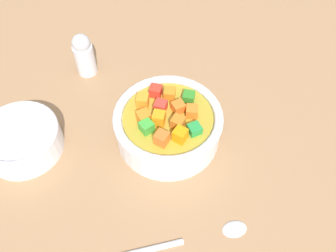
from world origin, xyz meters
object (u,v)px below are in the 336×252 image
object	(u,v)px
spoon	(174,243)
side_bowl_small	(21,139)
soup_bowl_main	(168,125)
pepper_shaker	(84,55)

from	to	relation	value
spoon	side_bowl_small	world-z (taller)	side_bowl_small
soup_bowl_main	side_bowl_small	world-z (taller)	soup_bowl_main
side_bowl_small	pepper_shaker	distance (cm)	18.18
soup_bowl_main	spoon	world-z (taller)	soup_bowl_main
soup_bowl_main	pepper_shaker	xyz separation A→B (cm)	(20.41, 2.40, 0.79)
soup_bowl_main	spoon	size ratio (longest dim) A/B	0.79
side_bowl_small	pepper_shaker	bearing A→B (deg)	-62.15
spoon	pepper_shaker	distance (cm)	35.08
soup_bowl_main	spoon	bearing A→B (deg)	144.29
soup_bowl_main	pepper_shaker	size ratio (longest dim) A/B	2.01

